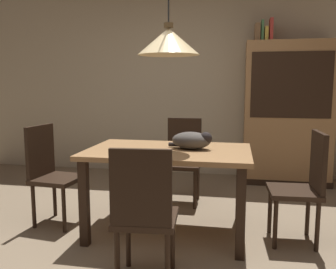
% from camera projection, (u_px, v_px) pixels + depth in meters
% --- Properties ---
extents(ground, '(10.00, 10.00, 0.00)m').
position_uv_depth(ground, '(149.00, 253.00, 2.81)').
color(ground, '#847056').
extents(back_wall, '(6.40, 0.10, 2.90)m').
position_uv_depth(back_wall, '(192.00, 74.00, 5.18)').
color(back_wall, beige).
rests_on(back_wall, ground).
extents(dining_table, '(1.40, 0.90, 0.75)m').
position_uv_depth(dining_table, '(169.00, 161.00, 3.13)').
color(dining_table, '#A87A4C').
rests_on(dining_table, ground).
extents(chair_right_side, '(0.42, 0.42, 0.93)m').
position_uv_depth(chair_right_side, '(304.00, 183.00, 2.94)').
color(chair_right_side, black).
rests_on(chair_right_side, ground).
extents(chair_far_back, '(0.40, 0.40, 0.93)m').
position_uv_depth(chair_far_back, '(183.00, 156.00, 4.00)').
color(chair_far_back, black).
rests_on(chair_far_back, ground).
extents(chair_near_front, '(0.43, 0.43, 0.93)m').
position_uv_depth(chair_near_front, '(144.00, 211.00, 2.29)').
color(chair_near_front, black).
rests_on(chair_near_front, ground).
extents(chair_left_side, '(0.44, 0.44, 0.93)m').
position_uv_depth(chair_left_side, '(50.00, 170.00, 3.36)').
color(chair_left_side, black).
rests_on(chair_left_side, ground).
extents(cat_sleeping, '(0.39, 0.26, 0.16)m').
position_uv_depth(cat_sleeping, '(192.00, 140.00, 3.11)').
color(cat_sleeping, '#4C4742').
rests_on(cat_sleeping, dining_table).
extents(pendant_lamp, '(0.52, 0.52, 1.30)m').
position_uv_depth(pendant_lamp, '(169.00, 41.00, 2.98)').
color(pendant_lamp, beige).
extents(hutch_bookcase, '(1.12, 0.45, 1.85)m').
position_uv_depth(hutch_bookcase, '(287.00, 116.00, 4.70)').
color(hutch_bookcase, '#A87A4C').
rests_on(hutch_bookcase, ground).
extents(book_brown_thick, '(0.06, 0.24, 0.22)m').
position_uv_depth(book_brown_thick, '(257.00, 33.00, 4.63)').
color(book_brown_thick, brown).
rests_on(book_brown_thick, hutch_bookcase).
extents(book_green_slim, '(0.03, 0.20, 0.26)m').
position_uv_depth(book_green_slim, '(262.00, 31.00, 4.61)').
color(book_green_slim, '#427A4C').
rests_on(book_green_slim, hutch_bookcase).
extents(book_yellow_short, '(0.04, 0.20, 0.18)m').
position_uv_depth(book_yellow_short, '(266.00, 34.00, 4.61)').
color(book_yellow_short, gold).
rests_on(book_yellow_short, hutch_bookcase).
extents(book_red_tall, '(0.04, 0.22, 0.28)m').
position_uv_depth(book_red_tall, '(271.00, 30.00, 4.59)').
color(book_red_tall, '#B73833').
rests_on(book_red_tall, hutch_bookcase).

